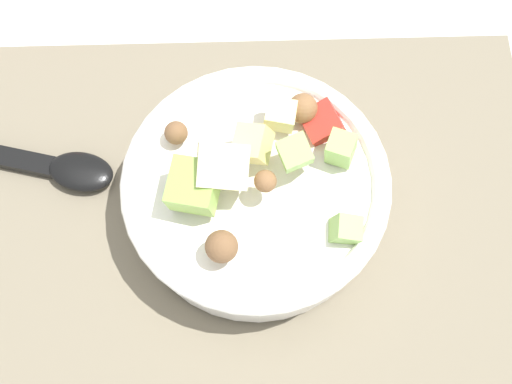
% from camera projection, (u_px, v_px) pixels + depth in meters
% --- Properties ---
extents(ground_plane, '(2.40, 2.40, 0.00)m').
position_uv_depth(ground_plane, '(239.00, 211.00, 0.63)').
color(ground_plane, silver).
extents(placemat, '(0.51, 0.34, 0.01)m').
position_uv_depth(placemat, '(239.00, 209.00, 0.63)').
color(placemat, '#756B56').
rests_on(placemat, ground_plane).
extents(salad_bowl, '(0.21, 0.21, 0.10)m').
position_uv_depth(salad_bowl, '(256.00, 194.00, 0.59)').
color(salad_bowl, white).
rests_on(salad_bowl, placemat).
extents(serving_spoon, '(0.24, 0.09, 0.01)m').
position_uv_depth(serving_spoon, '(23.00, 160.00, 0.64)').
color(serving_spoon, black).
rests_on(serving_spoon, placemat).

